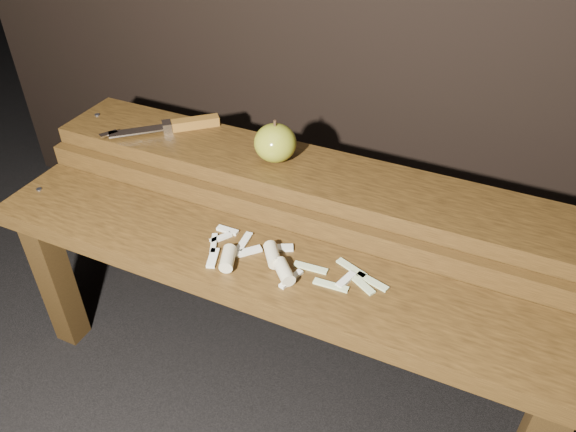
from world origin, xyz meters
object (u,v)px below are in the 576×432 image
at_px(bench_front_tier, 262,289).
at_px(apple, 275,143).
at_px(bench_rear_tier, 308,202).
at_px(knife, 180,125).

height_order(bench_front_tier, apple, apple).
height_order(bench_front_tier, bench_rear_tier, bench_rear_tier).
bearing_deg(bench_rear_tier, knife, 174.72).
relative_size(bench_front_tier, bench_rear_tier, 1.00).
bearing_deg(bench_rear_tier, apple, 176.91).
bearing_deg(apple, bench_rear_tier, -3.09).
relative_size(bench_rear_tier, knife, 5.52).
distance_m(bench_rear_tier, knife, 0.35).
height_order(bench_rear_tier, knife, knife).
xyz_separation_m(bench_rear_tier, knife, (-0.34, 0.03, 0.10)).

